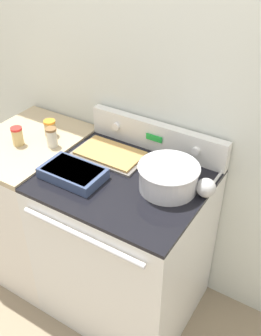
% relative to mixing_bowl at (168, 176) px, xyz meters
% --- Properties ---
extents(kitchen_wall, '(8.00, 0.05, 2.50)m').
position_rel_mixing_bowl_xyz_m(kitchen_wall, '(-0.20, 0.32, 0.28)').
color(kitchen_wall, silver).
rests_on(kitchen_wall, ground_plane).
extents(stove_range, '(0.77, 0.69, 0.90)m').
position_rel_mixing_bowl_xyz_m(stove_range, '(-0.20, -0.04, -0.52)').
color(stove_range, silver).
rests_on(stove_range, ground_plane).
extents(control_panel, '(0.77, 0.07, 0.15)m').
position_rel_mixing_bowl_xyz_m(control_panel, '(-0.20, 0.26, 0.01)').
color(control_panel, silver).
rests_on(control_panel, stove_range).
extents(side_counter, '(0.51, 0.66, 0.91)m').
position_rel_mixing_bowl_xyz_m(side_counter, '(-0.84, -0.04, -0.52)').
color(side_counter, silver).
rests_on(side_counter, ground_plane).
extents(mixing_bowl, '(0.28, 0.28, 0.12)m').
position_rel_mixing_bowl_xyz_m(mixing_bowl, '(0.00, 0.00, 0.00)').
color(mixing_bowl, silver).
rests_on(mixing_bowl, stove_range).
extents(casserole_dish, '(0.30, 0.18, 0.05)m').
position_rel_mixing_bowl_xyz_m(casserole_dish, '(-0.42, -0.16, -0.04)').
color(casserole_dish, '#38476B').
rests_on(casserole_dish, stove_range).
extents(baking_tray, '(0.36, 0.22, 0.02)m').
position_rel_mixing_bowl_xyz_m(baking_tray, '(-0.37, 0.08, -0.06)').
color(baking_tray, slate).
rests_on(baking_tray, stove_range).
extents(ladle, '(0.09, 0.34, 0.09)m').
position_rel_mixing_bowl_xyz_m(ladle, '(0.17, 0.05, -0.03)').
color(ladle, '#B7B7B7').
rests_on(ladle, stove_range).
extents(spice_jar_brown_cap, '(0.06, 0.06, 0.11)m').
position_rel_mixing_bowl_xyz_m(spice_jar_brown_cap, '(-0.67, -0.01, -0.00)').
color(spice_jar_brown_cap, beige).
rests_on(spice_jar_brown_cap, side_counter).
extents(spice_jar_orange_cap, '(0.06, 0.06, 0.09)m').
position_rel_mixing_bowl_xyz_m(spice_jar_orange_cap, '(-0.75, 0.07, -0.01)').
color(spice_jar_orange_cap, tan).
rests_on(spice_jar_orange_cap, side_counter).
extents(spice_jar_red_cap, '(0.06, 0.06, 0.10)m').
position_rel_mixing_bowl_xyz_m(spice_jar_red_cap, '(-0.83, -0.10, -0.01)').
color(spice_jar_red_cap, tan).
rests_on(spice_jar_red_cap, side_counter).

